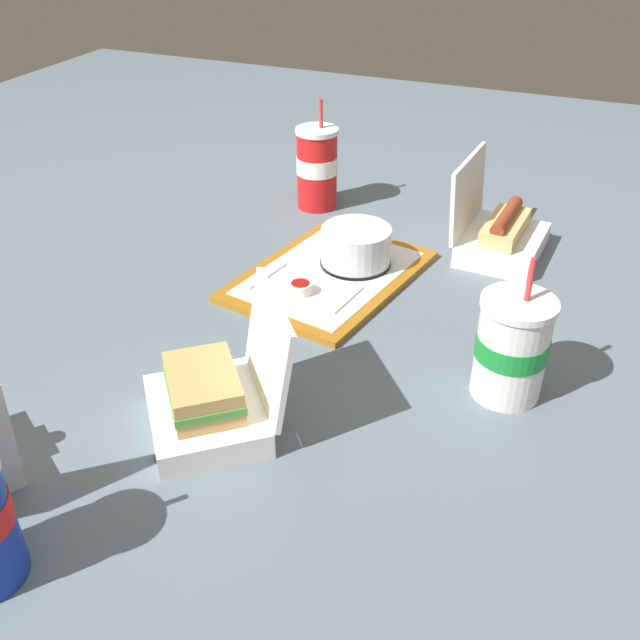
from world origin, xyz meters
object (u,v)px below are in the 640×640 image
(clamshell_hotdog_right, at_px, (499,233))
(soda_cup_front, at_px, (317,167))
(clamshell_sandwich_back, at_px, (212,399))
(cake_container, at_px, (356,247))
(ketchup_cup, at_px, (300,289))
(soda_cup_corner, at_px, (512,347))
(plastic_fork, at_px, (266,275))
(food_tray, at_px, (330,275))

(clamshell_hotdog_right, distance_m, soda_cup_front, 0.42)
(clamshell_sandwich_back, bearing_deg, clamshell_hotdog_right, -21.50)
(cake_container, distance_m, soda_cup_front, 0.30)
(clamshell_sandwich_back, relative_size, clamshell_hotdog_right, 1.21)
(ketchup_cup, distance_m, clamshell_hotdog_right, 0.42)
(soda_cup_corner, bearing_deg, clamshell_sandwich_back, 122.61)
(clamshell_hotdog_right, bearing_deg, ketchup_cup, 138.40)
(soda_cup_front, distance_m, soda_cup_corner, 0.71)
(clamshell_sandwich_back, xyz_separation_m, soda_cup_corner, (0.22, -0.35, 0.03))
(cake_container, height_order, plastic_fork, cake_container)
(ketchup_cup, xyz_separation_m, soda_cup_front, (0.39, 0.13, 0.06))
(ketchup_cup, bearing_deg, soda_cup_corner, -107.04)
(food_tray, bearing_deg, ketchup_cup, 170.23)
(plastic_fork, height_order, clamshell_hotdog_right, clamshell_hotdog_right)
(ketchup_cup, xyz_separation_m, clamshell_sandwich_back, (-0.34, -0.02, 0.02))
(ketchup_cup, distance_m, plastic_fork, 0.09)
(clamshell_sandwich_back, bearing_deg, plastic_fork, 15.83)
(food_tray, relative_size, clamshell_sandwich_back, 1.65)
(cake_container, bearing_deg, food_tray, 146.03)
(clamshell_hotdog_right, bearing_deg, food_tray, 129.87)
(soda_cup_front, xyz_separation_m, soda_cup_corner, (-0.50, -0.50, -0.01))
(food_tray, height_order, soda_cup_front, soda_cup_front)
(cake_container, distance_m, ketchup_cup, 0.15)
(cake_container, bearing_deg, plastic_fork, 128.55)
(food_tray, xyz_separation_m, plastic_fork, (-0.06, 0.10, 0.01))
(plastic_fork, relative_size, soda_cup_front, 0.47)
(clamshell_sandwich_back, distance_m, clamshell_hotdog_right, 0.70)
(clamshell_sandwich_back, xyz_separation_m, clamshell_hotdog_right, (0.65, -0.26, -0.00))
(food_tray, relative_size, soda_cup_corner, 1.92)
(cake_container, bearing_deg, clamshell_hotdog_right, -53.35)
(cake_container, relative_size, clamshell_hotdog_right, 0.64)
(clamshell_hotdog_right, distance_m, soda_cup_corner, 0.44)
(soda_cup_front, height_order, soda_cup_corner, soda_cup_front)
(plastic_fork, bearing_deg, soda_cup_front, 18.37)
(clamshell_sandwich_back, bearing_deg, cake_container, -3.18)
(plastic_fork, xyz_separation_m, soda_cup_corner, (-0.15, -0.46, 0.06))
(food_tray, relative_size, cake_container, 3.13)
(food_tray, distance_m, soda_cup_front, 0.34)
(cake_container, xyz_separation_m, plastic_fork, (-0.11, 0.13, -0.03))
(cake_container, distance_m, clamshell_sandwich_back, 0.48)
(ketchup_cup, relative_size, plastic_fork, 0.36)
(soda_cup_front, bearing_deg, food_tray, -153.19)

